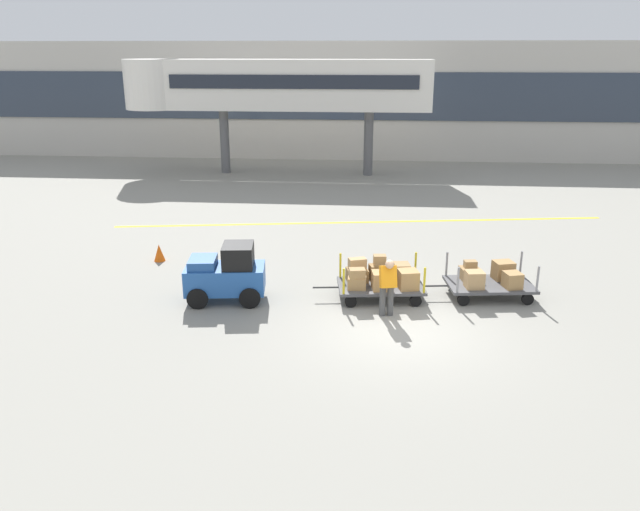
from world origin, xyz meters
The scene contains 9 objects.
ground_plane centered at (0.00, 0.00, 0.00)m, with size 120.00×120.00×0.00m, color gray.
apron_lead_line centered at (-1.05, 9.97, 0.00)m, with size 19.34×0.20×0.01m, color yellow.
terminal_building centered at (0.00, 25.98, 3.53)m, with size 60.54×2.51×7.05m.
jet_bridge centered at (-6.66, 19.99, 4.71)m, with size 16.44×3.00×6.06m.
baggage_tug centered at (-4.54, 1.46, 0.75)m, with size 2.22×1.45×1.58m.
baggage_cart_lead centered at (-0.41, 1.99, 0.56)m, with size 3.07×1.67×1.13m.
baggage_cart_middle centered at (2.56, 2.38, 0.51)m, with size 3.07×1.67×1.10m.
baggage_handler centered at (-0.25, 0.77, 0.87)m, with size 0.47×0.49×1.56m.
safety_cone_near centered at (-7.49, 4.59, 0.28)m, with size 0.36×0.36×0.55m, color #EA590F.
Camera 1 is at (-0.66, -14.00, 6.43)m, focal length 35.08 mm.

